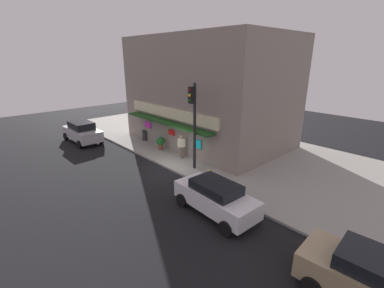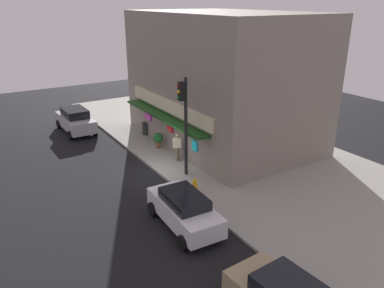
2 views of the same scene
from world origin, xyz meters
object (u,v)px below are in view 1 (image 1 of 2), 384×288
potted_plant_by_doorway (161,142)px  parked_car_tan (380,283)px  fire_hydrant (209,176)px  trash_can (145,135)px  traffic_light (193,116)px  pedestrian (182,145)px  parked_car_silver (82,132)px  parked_car_white (216,197)px

potted_plant_by_doorway → parked_car_tan: (14.81, -3.31, 0.13)m
fire_hydrant → trash_can: trash_can is taller
traffic_light → pedestrian: bearing=160.8°
fire_hydrant → traffic_light: bearing=163.6°
traffic_light → parked_car_silver: size_ratio=1.24×
fire_hydrant → pedestrian: (-3.85, 1.23, 0.57)m
parked_car_white → parked_car_silver: bearing=-178.7°
potted_plant_by_doorway → traffic_light: bearing=-8.1°
pedestrian → parked_car_tan: size_ratio=0.39×
traffic_light → pedestrian: 3.19m
parked_car_tan → parked_car_white: bearing=178.2°
pedestrian → parked_car_silver: (-8.71, -3.49, -0.16)m
fire_hydrant → parked_car_white: bearing=-41.1°
traffic_light → parked_car_tan: size_ratio=1.23×
pedestrian → potted_plant_by_doorway: bearing=-178.8°
pedestrian → parked_car_silver: size_ratio=0.39×
traffic_light → pedestrian: traffic_light is taller
traffic_light → parked_car_tan: (10.53, -2.70, -2.67)m
fire_hydrant → parked_car_white: parked_car_white is taller
traffic_light → fire_hydrant: 3.67m
potted_plant_by_doorway → parked_car_silver: (-6.32, -3.45, 0.16)m
potted_plant_by_doorway → parked_car_tan: size_ratio=0.23×
pedestrian → fire_hydrant: bearing=-17.8°
fire_hydrant → parked_car_silver: size_ratio=0.17×
potted_plant_by_doorway → trash_can: bearing=171.1°
fire_hydrant → trash_can: 9.18m
trash_can → parked_car_tan: 18.01m
parked_car_silver → trash_can: bearing=47.8°
potted_plant_by_doorway → parked_car_tan: bearing=-12.6°
pedestrian → parked_car_white: 6.83m
pedestrian → potted_plant_by_doorway: size_ratio=1.68×
parked_car_tan → trash_can: bearing=168.0°
pedestrian → parked_car_white: size_ratio=0.40×
trash_can → parked_car_silver: size_ratio=0.20×
potted_plant_by_doorway → parked_car_white: size_ratio=0.24×
parked_car_tan → parked_car_silver: parked_car_silver is taller
trash_can → pedestrian: (5.19, -0.39, 0.48)m
trash_can → parked_car_white: 11.79m
potted_plant_by_doorway → parked_car_white: (8.44, -3.11, 0.09)m
fire_hydrant → potted_plant_by_doorway: 6.35m
trash_can → parked_car_silver: parked_car_silver is taller
pedestrian → parked_car_silver: bearing=-158.1°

